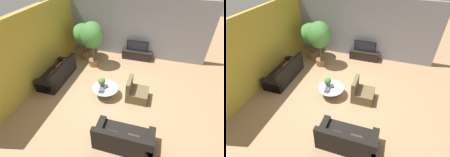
# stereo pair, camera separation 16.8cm
# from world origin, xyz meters

# --- Properties ---
(ground_plane) EXTENTS (24.00, 24.00, 0.00)m
(ground_plane) POSITION_xyz_m (0.00, 0.00, 0.00)
(ground_plane) COLOR #9E7A56
(back_wall_stone) EXTENTS (7.40, 0.12, 3.00)m
(back_wall_stone) POSITION_xyz_m (0.00, 3.26, 1.50)
(back_wall_stone) COLOR gray
(back_wall_stone) RESTS_ON ground
(side_wall_left) EXTENTS (0.12, 7.40, 3.00)m
(side_wall_left) POSITION_xyz_m (-3.26, 0.20, 1.50)
(side_wall_left) COLOR gold
(side_wall_left) RESTS_ON ground
(media_console) EXTENTS (1.50, 0.50, 0.47)m
(media_console) POSITION_xyz_m (0.39, 2.94, 0.25)
(media_console) COLOR black
(media_console) RESTS_ON ground
(television) EXTENTS (1.09, 0.13, 0.54)m
(television) POSITION_xyz_m (0.39, 2.94, 0.73)
(television) COLOR black
(television) RESTS_ON media_console
(coffee_table) EXTENTS (1.00, 1.00, 0.39)m
(coffee_table) POSITION_xyz_m (-0.28, -0.27, 0.27)
(coffee_table) COLOR #756656
(coffee_table) RESTS_ON ground
(couch_by_wall) EXTENTS (0.84, 2.04, 0.84)m
(couch_by_wall) POSITION_xyz_m (-2.60, 0.16, 0.29)
(couch_by_wall) COLOR black
(couch_by_wall) RESTS_ON ground
(couch_near_entry) EXTENTS (1.71, 0.84, 0.84)m
(couch_near_entry) POSITION_xyz_m (0.90, -2.20, 0.28)
(couch_near_entry) COLOR black
(couch_near_entry) RESTS_ON ground
(armchair_wicker) EXTENTS (0.80, 0.76, 0.86)m
(armchair_wicker) POSITION_xyz_m (0.89, -0.09, 0.27)
(armchair_wicker) COLOR brown
(armchair_wicker) RESTS_ON ground
(potted_palm_tall) EXTENTS (1.15, 1.15, 1.82)m
(potted_palm_tall) POSITION_xyz_m (-2.23, 2.31, 1.26)
(potted_palm_tall) COLOR brown
(potted_palm_tall) RESTS_ON ground
(potted_palm_corner) EXTENTS (1.07, 1.07, 2.18)m
(potted_palm_corner) POSITION_xyz_m (-1.53, 1.71, 1.49)
(potted_palm_corner) COLOR brown
(potted_palm_corner) RESTS_ON ground
(potted_plant_tabletop) EXTENTS (0.28, 0.28, 0.37)m
(potted_plant_tabletop) POSITION_xyz_m (-0.44, -0.20, 0.60)
(potted_plant_tabletop) COLOR brown
(potted_plant_tabletop) RESTS_ON coffee_table
(book_stack) EXTENTS (0.22, 0.32, 0.08)m
(book_stack) POSITION_xyz_m (-0.36, -0.50, 0.43)
(book_stack) COLOR gold
(book_stack) RESTS_ON coffee_table
(remote_black) EXTENTS (0.16, 0.12, 0.02)m
(remote_black) POSITION_xyz_m (-0.23, -0.28, 0.40)
(remote_black) COLOR black
(remote_black) RESTS_ON coffee_table
(remote_silver) EXTENTS (0.15, 0.13, 0.02)m
(remote_silver) POSITION_xyz_m (-0.13, -0.05, 0.40)
(remote_silver) COLOR gray
(remote_silver) RESTS_ON coffee_table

